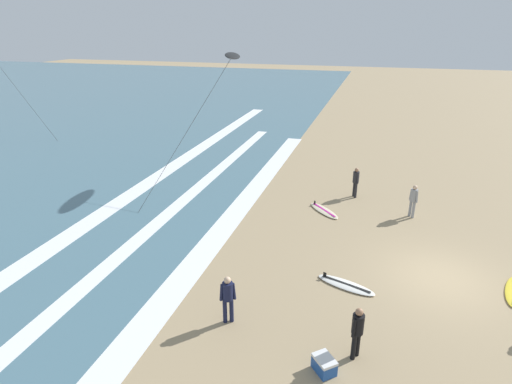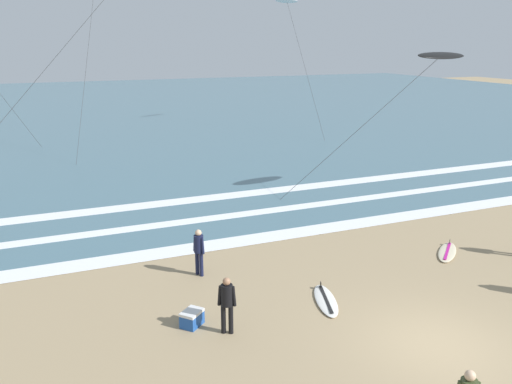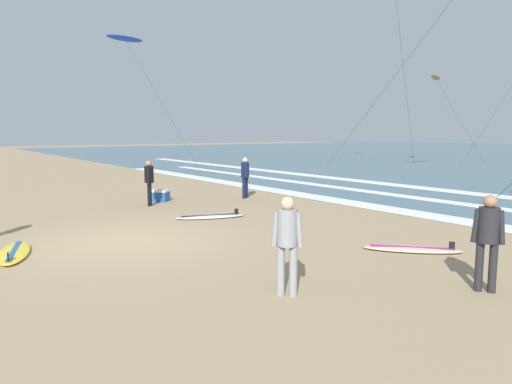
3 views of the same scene
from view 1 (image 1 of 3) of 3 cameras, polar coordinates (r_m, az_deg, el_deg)
ground_plane at (r=16.72m, az=23.76°, el=-10.67°), size 160.00×160.00×0.00m
wave_foam_shoreline at (r=16.33m, az=-8.29°, el=-9.59°), size 38.62×1.09×0.01m
wave_foam_mid_break at (r=18.38m, az=-15.96°, el=-6.44°), size 39.88×0.74×0.01m
wave_foam_outer_break at (r=19.63m, az=-24.57°, el=-5.80°), size 59.61×1.05×0.01m
surfer_background_far at (r=12.03m, az=13.65°, el=-17.62°), size 0.49×0.32×1.60m
surfer_foreground_main at (r=22.34m, az=13.43°, el=1.63°), size 0.48×0.34×1.60m
surfer_right_near at (r=12.90m, az=-3.86°, el=-13.87°), size 0.32×0.50×1.60m
surfer_mid_group at (r=20.77m, az=20.65°, el=-0.80°), size 0.44×0.40×1.60m
surfboard_near_water at (r=20.63m, az=9.25°, el=-2.52°), size 1.95×1.86×0.25m
surfboard_right_spare at (r=15.25m, az=12.14°, el=-12.26°), size 1.24×2.18×0.25m
kite_black_distant_high at (r=24.34m, az=-3.25°, el=17.96°), size 8.58×3.27×7.06m
cooler_box at (r=11.97m, az=9.26°, el=-22.18°), size 0.76×0.74×0.44m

